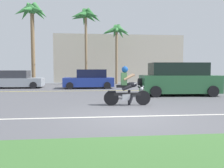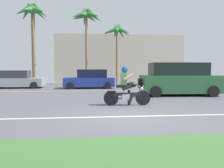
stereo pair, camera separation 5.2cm
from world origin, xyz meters
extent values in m
cube|color=#545459|center=(0.00, 3.00, -0.02)|extent=(56.00, 30.00, 0.04)
cube|color=silver|center=(0.00, 0.12, 0.00)|extent=(50.40, 0.12, 0.01)
cube|color=yellow|center=(0.00, 8.98, 0.00)|extent=(50.40, 0.12, 0.01)
cylinder|color=black|center=(0.95, 2.34, 0.32)|extent=(0.65, 0.13, 0.64)
cylinder|color=black|center=(-0.45, 2.40, 0.32)|extent=(0.65, 0.13, 0.64)
cylinder|color=#B7BAC1|center=(0.84, 2.34, 0.59)|extent=(0.29, 0.07, 0.56)
cube|color=black|center=(0.25, 2.37, 0.49)|extent=(1.17, 0.16, 0.13)
cube|color=#B7BAC1|center=(0.20, 2.37, 0.36)|extent=(0.35, 0.23, 0.26)
ellipsoid|color=black|center=(0.44, 2.36, 0.90)|extent=(0.47, 0.26, 0.24)
cube|color=black|center=(0.03, 2.38, 0.84)|extent=(0.53, 0.26, 0.11)
cube|color=black|center=(-0.43, 2.40, 0.61)|extent=(0.35, 0.19, 0.06)
cylinder|color=#B7BAC1|center=(0.75, 2.34, 0.85)|extent=(0.07, 0.67, 0.04)
sphere|color=#B7BAC1|center=(0.88, 2.34, 0.72)|extent=(0.15, 0.15, 0.15)
cylinder|color=#B7BAC1|center=(-0.04, 2.51, 0.29)|extent=(0.54, 0.10, 0.08)
cube|color=#4C7F4C|center=(0.10, 2.38, 1.16)|extent=(0.25, 0.35, 0.54)
sphere|color=#194C9E|center=(0.14, 2.37, 1.57)|extent=(0.28, 0.28, 0.28)
cylinder|color=black|center=(0.22, 2.26, 0.78)|extent=(0.44, 0.16, 0.27)
cylinder|color=black|center=(0.23, 2.48, 0.78)|extent=(0.44, 0.16, 0.27)
cylinder|color=black|center=(0.36, 2.51, 0.33)|extent=(0.12, 0.12, 0.65)
cylinder|color=black|center=(0.39, 2.23, 0.29)|extent=(0.22, 0.13, 0.36)
cylinder|color=tan|center=(0.30, 2.15, 1.24)|extent=(0.49, 0.12, 0.30)
cylinder|color=tan|center=(0.32, 2.58, 1.24)|extent=(0.49, 0.12, 0.30)
cube|color=#2D663D|center=(4.00, 5.78, 0.69)|extent=(4.66, 2.15, 1.04)
cube|color=black|center=(3.90, 5.78, 1.59)|extent=(3.37, 1.81, 0.75)
cylinder|color=black|center=(2.30, 4.92, 0.32)|extent=(0.65, 0.26, 0.64)
cylinder|color=black|center=(5.58, 4.74, 0.32)|extent=(0.65, 0.26, 0.64)
cylinder|color=black|center=(2.41, 6.82, 0.32)|extent=(0.65, 0.26, 0.64)
cylinder|color=black|center=(5.69, 6.63, 0.32)|extent=(0.65, 0.26, 0.64)
cylinder|color=black|center=(1.62, 5.91, 0.75)|extent=(0.23, 0.59, 0.58)
cube|color=#8C939E|center=(-7.50, 12.00, 0.50)|extent=(4.33, 1.84, 0.69)
cube|color=#2D2F36|center=(-7.76, 11.99, 1.16)|extent=(2.52, 1.55, 0.64)
cylinder|color=black|center=(-5.93, 11.16, 0.28)|extent=(0.56, 0.19, 0.56)
cylinder|color=black|center=(-9.06, 12.83, 0.28)|extent=(0.56, 0.19, 0.56)
cylinder|color=black|center=(-5.97, 12.90, 0.28)|extent=(0.56, 0.19, 0.56)
cube|color=navy|center=(-1.49, 11.26, 0.52)|extent=(4.12, 1.83, 0.73)
cube|color=black|center=(-1.24, 11.27, 1.22)|extent=(2.40, 1.56, 0.68)
cylinder|color=black|center=(-0.03, 12.17, 0.28)|extent=(0.56, 0.19, 0.56)
cylinder|color=black|center=(-2.98, 12.12, 0.28)|extent=(0.56, 0.19, 0.56)
cylinder|color=black|center=(0.00, 10.40, 0.28)|extent=(0.56, 0.19, 0.56)
cylinder|color=black|center=(-2.95, 10.35, 0.28)|extent=(0.56, 0.19, 0.56)
cylinder|color=#846B4C|center=(1.47, 16.42, 2.90)|extent=(0.26, 0.26, 5.80)
sphere|color=#337538|center=(1.47, 16.42, 5.80)|extent=(0.67, 0.67, 0.67)
cone|color=#337538|center=(2.21, 16.48, 5.62)|extent=(1.73, 0.72, 1.43)
cone|color=#337538|center=(1.95, 16.98, 5.62)|extent=(1.47, 1.59, 1.59)
cone|color=#337538|center=(1.38, 17.16, 5.62)|extent=(0.78, 1.71, 1.51)
cone|color=#337538|center=(0.75, 16.60, 5.62)|extent=(1.84, 1.01, 1.16)
cone|color=#337538|center=(0.79, 16.13, 5.62)|extent=(1.84, 1.24, 1.13)
cone|color=#337538|center=(1.37, 15.68, 5.62)|extent=(0.81, 1.80, 0.96)
cone|color=#337538|center=(2.01, 15.91, 5.62)|extent=(1.68, 1.63, 1.19)
cylinder|color=brown|center=(-7.00, 15.58, 3.73)|extent=(0.37, 0.37, 7.46)
sphere|color=#337538|center=(-7.00, 15.58, 7.46)|extent=(0.96, 0.96, 0.96)
cone|color=#337538|center=(-6.20, 15.42, 7.25)|extent=(1.87, 0.98, 1.73)
cone|color=#337538|center=(-6.50, 16.23, 7.25)|extent=(1.67, 1.90, 1.55)
cone|color=#337538|center=(-7.19, 16.37, 7.25)|extent=(1.09, 2.03, 1.40)
cone|color=#337538|center=(-7.70, 16.00, 7.25)|extent=(1.79, 1.44, 1.80)
cone|color=#337538|center=(-7.77, 15.29, 7.25)|extent=(2.01, 1.27, 1.51)
cone|color=#337538|center=(-7.22, 14.78, 7.25)|extent=(1.15, 2.04, 1.11)
cone|color=#337538|center=(-6.38, 15.04, 7.25)|extent=(1.89, 1.76, 1.09)
cylinder|color=#846B4C|center=(-1.77, 16.07, 3.62)|extent=(0.26, 0.26, 7.24)
sphere|color=#28662D|center=(-1.77, 16.07, 7.24)|extent=(0.68, 0.68, 0.68)
cone|color=#28662D|center=(-0.96, 15.96, 7.04)|extent=(1.88, 0.89, 1.67)
cone|color=#28662D|center=(-1.27, 16.72, 7.04)|extent=(1.70, 1.92, 1.20)
cone|color=#28662D|center=(-1.92, 16.88, 7.04)|extent=(0.94, 1.77, 1.80)
cone|color=#28662D|center=(-2.48, 16.47, 7.04)|extent=(1.98, 1.49, 0.98)
cone|color=#28662D|center=(-2.46, 15.63, 7.04)|extent=(1.97, 1.59, 1.27)
cone|color=#28662D|center=(-2.08, 15.32, 7.04)|extent=(1.33, 2.01, 0.97)
cone|color=#28662D|center=(-1.17, 15.52, 7.04)|extent=(1.85, 1.79, 1.14)
cube|color=beige|center=(2.22, 21.00, 2.86)|extent=(15.63, 4.00, 5.71)
camera|label=1|loc=(-1.35, -6.98, 1.57)|focal=35.06mm
camera|label=2|loc=(-1.30, -6.98, 1.57)|focal=35.06mm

